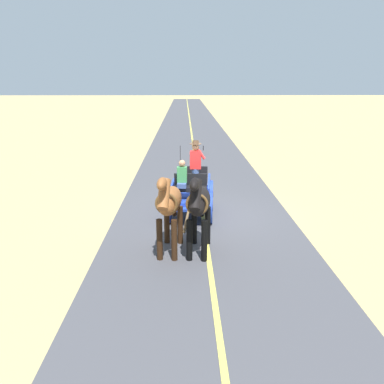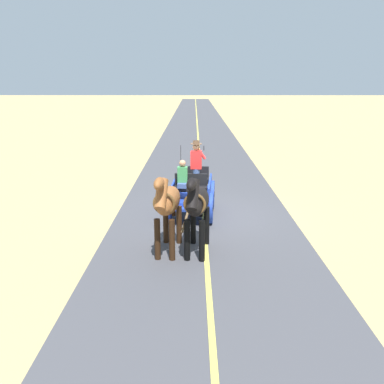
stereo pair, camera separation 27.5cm
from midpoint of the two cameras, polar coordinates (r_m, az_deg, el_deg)
name	(u,v)px [view 1 (the left image)]	position (r m, az deg, el deg)	size (l,w,h in m)	color
ground_plane	(203,215)	(13.50, 0.91, -3.21)	(200.00, 200.00, 0.00)	tan
road_surface	(203,215)	(13.50, 0.91, -3.20)	(5.72, 160.00, 0.01)	#424247
road_centre_stripe	(203,215)	(13.50, 0.91, -3.18)	(0.12, 160.00, 0.00)	#DBCC4C
horse_drawn_carriage	(191,191)	(13.24, -0.70, 0.10)	(1.58, 4.52, 2.50)	#1E3899
horse_near_side	(199,204)	(10.17, 0.16, -1.68)	(0.76, 2.15, 2.21)	black
horse_off_side	(169,204)	(10.24, -3.96, -1.61)	(0.75, 2.14, 2.21)	brown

